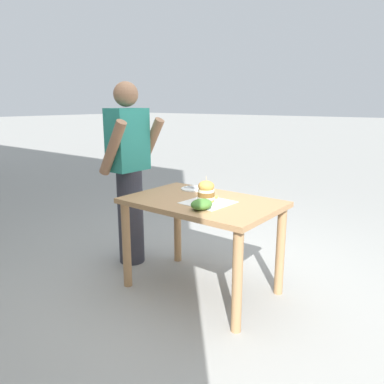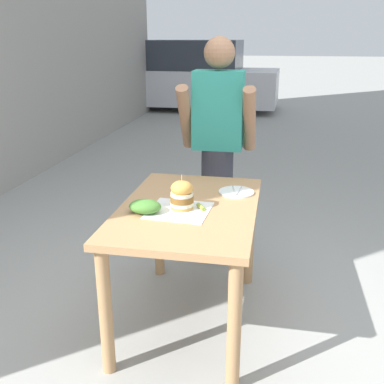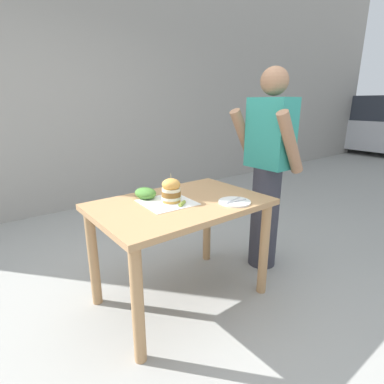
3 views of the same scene
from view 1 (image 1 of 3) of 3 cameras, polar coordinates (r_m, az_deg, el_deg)
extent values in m
plane|color=#9E9E99|center=(3.21, 1.46, -14.56)|extent=(80.00, 80.00, 0.00)
cube|color=tan|center=(2.93, 1.54, -1.61)|extent=(0.78, 1.18, 0.04)
cylinder|color=tan|center=(2.54, 6.91, -13.44)|extent=(0.07, 0.07, 0.72)
cylinder|color=tan|center=(3.07, 13.30, -8.78)|extent=(0.07, 0.07, 0.72)
cylinder|color=tan|center=(3.16, -9.95, -7.98)|extent=(0.07, 0.07, 0.72)
cylinder|color=tan|center=(3.61, -2.22, -5.06)|extent=(0.07, 0.07, 0.72)
cube|color=white|center=(2.85, 2.47, -1.61)|extent=(0.35, 0.35, 0.00)
cylinder|color=gold|center=(2.87, 2.15, -1.25)|extent=(0.12, 0.12, 0.02)
cylinder|color=beige|center=(2.87, 2.15, -0.87)|extent=(0.13, 0.13, 0.02)
cylinder|color=brown|center=(2.86, 2.16, -0.32)|extent=(0.13, 0.13, 0.04)
cylinder|color=beige|center=(2.85, 2.16, 0.23)|extent=(0.13, 0.13, 0.02)
ellipsoid|color=gold|center=(2.84, 2.17, 0.91)|extent=(0.12, 0.12, 0.08)
cylinder|color=#D1B77F|center=(2.83, 2.18, 1.89)|extent=(0.00, 0.00, 0.05)
cylinder|color=#8EA83D|center=(2.96, 3.17, -0.76)|extent=(0.06, 0.08, 0.02)
cylinder|color=white|center=(3.28, 0.25, 0.49)|extent=(0.22, 0.22, 0.01)
cylinder|color=silver|center=(3.27, 0.09, 0.61)|extent=(0.04, 0.17, 0.01)
cylinder|color=silver|center=(3.29, 0.41, 0.70)|extent=(0.03, 0.17, 0.01)
ellipsoid|color=#477F33|center=(2.66, 1.47, -1.88)|extent=(0.18, 0.14, 0.08)
cylinder|color=#33333D|center=(3.61, -9.33, -3.74)|extent=(0.24, 0.24, 0.90)
cube|color=teal|center=(3.47, -9.79, 7.86)|extent=(0.36, 0.22, 0.56)
sphere|color=#9E7051|center=(3.45, -10.06, 14.47)|extent=(0.22, 0.22, 0.22)
cylinder|color=#9E7051|center=(3.28, -12.01, 6.57)|extent=(0.09, 0.34, 0.50)
cylinder|color=#9E7051|center=(3.59, -6.38, 7.35)|extent=(0.09, 0.34, 0.50)
camera|label=2|loc=(2.85, 53.39, 11.87)|focal=42.00mm
camera|label=3|loc=(3.91, 30.58, 10.36)|focal=28.00mm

